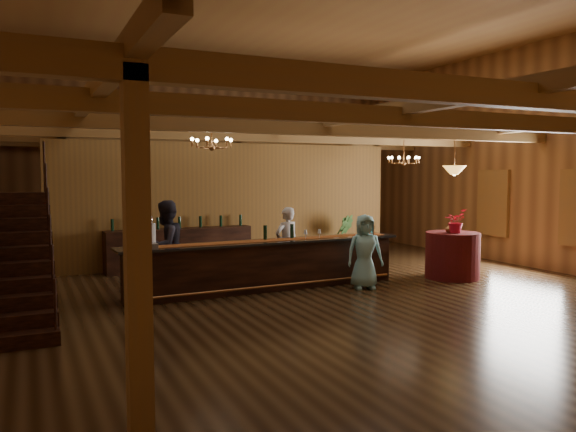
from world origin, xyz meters
name	(u,v)px	position (x,y,z in m)	size (l,w,h in m)	color
floor	(312,286)	(0.00, 0.00, 0.00)	(14.00, 14.00, 0.00)	#442F1A
ceiling	(313,14)	(0.00, 0.00, 5.50)	(14.00, 14.00, 0.00)	olive
wall_back	(210,160)	(0.00, 7.00, 2.75)	(12.00, 0.10, 5.50)	#A26F3C
wall_right	(527,156)	(6.00, 0.00, 2.75)	(0.10, 14.00, 5.50)	#A26F3C
beam_grid	(302,130)	(0.00, 0.51, 3.24)	(11.90, 13.90, 0.39)	olive
support_posts	(324,210)	(0.00, -0.50, 1.60)	(9.20, 10.20, 3.20)	olive
partition_wall	(232,204)	(-0.50, 3.50, 1.55)	(9.00, 0.18, 3.10)	brown
window_right_back	(493,203)	(5.95, 1.00, 1.55)	(0.12, 1.05, 1.75)	white
staircase	(19,261)	(-5.45, -0.74, 1.00)	(1.00, 2.80, 2.00)	#401D10
backroom_boxes	(217,235)	(-0.29, 5.50, 0.53)	(4.10, 0.60, 1.10)	#401D10
tasting_bar	(266,265)	(-0.98, 0.11, 0.50)	(5.92, 0.94, 0.99)	#401D10
beverage_dispenser	(149,232)	(-3.32, 0.08, 1.27)	(0.26, 0.26, 0.60)	silver
glass_rack_tray	(142,246)	(-3.47, -0.02, 1.03)	(0.50, 0.50, 0.10)	gray
raffle_drum	(367,227)	(1.41, 0.14, 1.16)	(0.34, 0.24, 0.30)	brown
bar_bottle_0	(265,233)	(-0.96, 0.22, 1.13)	(0.07, 0.07, 0.30)	black
bar_bottle_1	(292,231)	(-0.35, 0.24, 1.13)	(0.07, 0.07, 0.30)	black
backbar_shelf	(180,249)	(-1.95, 3.24, 0.50)	(3.55, 0.55, 1.00)	#401D10
round_table	(452,255)	(3.24, -0.52, 0.51)	(1.18, 1.18, 1.02)	#470F0B
chandelier_left	(212,143)	(-2.10, 0.10, 2.91)	(0.80, 0.80, 0.45)	#AD723F
chandelier_right	(404,160)	(3.61, 1.80, 2.68)	(0.80, 0.80, 0.67)	#AD723F
pendant_lamp	(454,170)	(3.24, -0.52, 2.40)	(0.52, 0.52, 0.90)	#AD723F
bartender	(287,244)	(-0.21, 0.81, 0.80)	(0.58, 0.38, 1.60)	silver
staff_second	(166,246)	(-2.84, 0.81, 0.90)	(0.88, 0.68, 1.80)	#252430
guest	(365,252)	(0.84, -0.67, 0.75)	(0.74, 0.48, 1.51)	#95E4ED
floor_plant	(342,237)	(2.46, 2.97, 0.61)	(0.67, 0.54, 1.22)	#305523
table_flowers	(455,221)	(3.19, -0.66, 1.29)	(0.48, 0.41, 0.53)	red
table_vase	(449,226)	(3.13, -0.53, 1.18)	(0.16, 0.16, 0.31)	#AD723F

